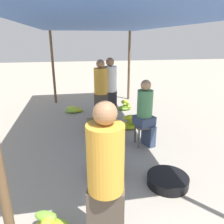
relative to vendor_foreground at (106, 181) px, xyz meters
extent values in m
cylinder|color=brown|center=(-0.84, 5.65, 0.33)|extent=(0.08, 0.08, 2.30)
cylinder|color=brown|center=(1.68, 5.65, 0.33)|extent=(0.08, 0.08, 2.30)
cube|color=#33569E|center=(0.42, 2.77, 1.50)|extent=(2.92, 6.16, 0.04)
cube|color=#4C4238|center=(0.00, 0.00, -0.46)|extent=(0.39, 0.27, 0.74)
cylinder|color=gold|center=(0.00, 0.00, 0.23)|extent=(0.40, 0.40, 0.64)
sphere|color=#9E704C|center=(0.00, 0.00, 0.66)|extent=(0.21, 0.21, 0.21)
cube|color=#4C4C4C|center=(1.10, 2.17, -0.41)|extent=(0.34, 0.34, 0.04)
cylinder|color=#4C4C4C|center=(0.96, 2.03, -0.63)|extent=(0.04, 0.04, 0.40)
cylinder|color=#4C4C4C|center=(1.24, 2.03, -0.63)|extent=(0.04, 0.04, 0.40)
cylinder|color=#4C4C4C|center=(0.96, 2.31, -0.63)|extent=(0.04, 0.04, 0.40)
cylinder|color=#4C4C4C|center=(1.24, 2.31, -0.63)|extent=(0.04, 0.04, 0.40)
cube|color=#384766|center=(1.20, 2.14, -0.61)|extent=(0.23, 0.33, 0.44)
cube|color=#384766|center=(1.10, 2.17, -0.30)|extent=(0.43, 0.43, 0.18)
cylinder|color=#4C8C59|center=(1.10, 2.17, 0.05)|extent=(0.38, 0.38, 0.52)
sphere|color=tan|center=(1.10, 2.17, 0.41)|extent=(0.20, 0.20, 0.20)
cylinder|color=black|center=(1.06, 0.87, -0.75)|extent=(0.61, 0.61, 0.14)
ellipsoid|color=#B0CB2D|center=(-0.25, 4.56, -0.72)|extent=(0.25, 0.31, 0.09)
ellipsoid|color=yellow|center=(-0.14, 4.48, -0.76)|extent=(0.35, 0.26, 0.11)
ellipsoid|color=#C0D12A|center=(-0.26, 4.72, -0.76)|extent=(0.34, 0.26, 0.12)
ellipsoid|color=yellow|center=(-0.38, 4.70, -0.76)|extent=(0.25, 0.33, 0.09)
ellipsoid|color=#C5D329|center=(-0.16, 4.47, -0.76)|extent=(0.36, 0.22, 0.10)
ellipsoid|color=#86BA34|center=(-0.26, 4.57, -0.77)|extent=(0.49, 0.43, 0.10)
ellipsoid|color=#9EC430|center=(-0.48, 0.33, -0.76)|extent=(0.29, 0.26, 0.10)
ellipsoid|color=#79B536|center=(-0.63, 0.34, -0.63)|extent=(0.29, 0.23, 0.10)
ellipsoid|color=#B5CD2C|center=(-0.59, 0.29, -0.65)|extent=(0.23, 0.26, 0.12)
ellipsoid|color=#BED02A|center=(1.16, 3.09, -0.72)|extent=(0.14, 0.23, 0.15)
ellipsoid|color=#CDD627|center=(1.04, 3.06, -0.55)|extent=(0.35, 0.21, 0.11)
ellipsoid|color=yellow|center=(1.07, 3.14, -0.71)|extent=(0.26, 0.29, 0.10)
ellipsoid|color=#75B337|center=(1.14, 3.04, -0.67)|extent=(0.35, 0.19, 0.12)
ellipsoid|color=#B7CD2B|center=(1.12, 3.01, -0.63)|extent=(0.34, 0.35, 0.11)
ellipsoid|color=#C3D229|center=(1.05, 3.08, -0.77)|extent=(0.43, 0.38, 0.10)
ellipsoid|color=#AECA2D|center=(1.28, 4.48, -0.60)|extent=(0.27, 0.34, 0.13)
ellipsoid|color=#ACC92D|center=(1.29, 4.51, -0.63)|extent=(0.21, 0.31, 0.09)
ellipsoid|color=#90BE32|center=(1.30, 4.44, -0.72)|extent=(0.35, 0.18, 0.12)
ellipsoid|color=#B9CE2B|center=(1.29, 4.51, -0.58)|extent=(0.18, 0.27, 0.11)
ellipsoid|color=#86BA34|center=(1.38, 4.58, -0.75)|extent=(0.22, 0.32, 0.15)
ellipsoid|color=#7BB636|center=(1.26, 4.51, -0.77)|extent=(0.37, 0.32, 0.10)
cube|color=#9E7A4C|center=(0.29, 3.05, -0.72)|extent=(0.49, 0.49, 0.22)
cube|color=brown|center=(0.29, 3.05, -0.60)|extent=(0.51, 0.51, 0.02)
cube|color=brown|center=(0.44, 2.39, -0.71)|extent=(0.37, 0.37, 0.22)
cube|color=brown|center=(0.44, 2.39, -0.59)|extent=(0.38, 0.38, 0.02)
cube|color=brown|center=(0.18, 1.28, -0.74)|extent=(0.45, 0.45, 0.16)
cube|color=brown|center=(0.18, 1.28, -0.66)|extent=(0.47, 0.47, 0.02)
cube|color=#4C4238|center=(0.44, 3.68, -0.46)|extent=(0.37, 0.22, 0.74)
cylinder|color=gold|center=(0.44, 3.68, 0.23)|extent=(0.36, 0.36, 0.64)
sphere|color=#9E704C|center=(0.44, 3.68, 0.66)|extent=(0.21, 0.21, 0.21)
cube|color=#2D2D33|center=(0.71, 3.84, -0.45)|extent=(0.39, 0.26, 0.75)
cylinder|color=white|center=(0.71, 3.84, 0.25)|extent=(0.40, 0.40, 0.65)
sphere|color=#9E704C|center=(0.71, 3.84, 0.68)|extent=(0.21, 0.21, 0.21)
camera|label=1|loc=(-0.25, -1.68, 1.24)|focal=35.00mm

